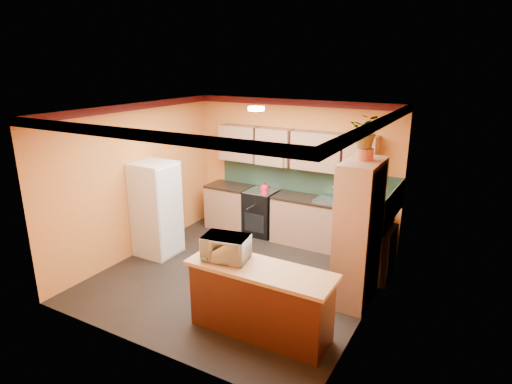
# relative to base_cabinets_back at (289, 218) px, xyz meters

# --- Properties ---
(room_shell) EXTENTS (4.24, 4.24, 2.72)m
(room_shell) POSITION_rel_base_cabinets_back_xyz_m (-0.05, -1.52, 1.65)
(room_shell) COLOR black
(room_shell) RESTS_ON ground
(base_cabinets_back) EXTENTS (3.65, 0.60, 0.88)m
(base_cabinets_back) POSITION_rel_base_cabinets_back_xyz_m (0.00, 0.00, 0.00)
(base_cabinets_back) COLOR #A47A56
(base_cabinets_back) RESTS_ON ground
(countertop_back) EXTENTS (3.65, 0.62, 0.04)m
(countertop_back) POSITION_rel_base_cabinets_back_xyz_m (0.00, -0.00, 0.46)
(countertop_back) COLOR black
(countertop_back) RESTS_ON base_cabinets_back
(stove) EXTENTS (0.58, 0.58, 0.91)m
(stove) POSITION_rel_base_cabinets_back_xyz_m (-0.62, -0.00, 0.02)
(stove) COLOR black
(stove) RESTS_ON ground
(kettle) EXTENTS (0.21, 0.21, 0.18)m
(kettle) POSITION_rel_base_cabinets_back_xyz_m (-0.53, -0.05, 0.56)
(kettle) COLOR red
(kettle) RESTS_ON stove
(sink) EXTENTS (0.48, 0.40, 0.03)m
(sink) POSITION_rel_base_cabinets_back_xyz_m (0.77, 0.00, 0.50)
(sink) COLOR silver
(sink) RESTS_ON countertop_back
(base_cabinets_right) EXTENTS (0.60, 0.80, 0.88)m
(base_cabinets_right) POSITION_rel_base_cabinets_back_xyz_m (1.73, -0.73, 0.00)
(base_cabinets_right) COLOR #A47A56
(base_cabinets_right) RESTS_ON ground
(countertop_right) EXTENTS (0.62, 0.80, 0.04)m
(countertop_right) POSITION_rel_base_cabinets_back_xyz_m (1.73, -0.73, 0.46)
(countertop_right) COLOR black
(countertop_right) RESTS_ON base_cabinets_right
(fridge) EXTENTS (0.68, 0.66, 1.70)m
(fridge) POSITION_rel_base_cabinets_back_xyz_m (-1.82, -1.73, 0.41)
(fridge) COLOR silver
(fridge) RESTS_ON ground
(pantry) EXTENTS (0.48, 0.90, 2.10)m
(pantry) POSITION_rel_base_cabinets_back_xyz_m (1.78, -1.55, 0.61)
(pantry) COLOR #A47A56
(pantry) RESTS_ON ground
(fern_pot) EXTENTS (0.22, 0.22, 0.16)m
(fern_pot) POSITION_rel_base_cabinets_back_xyz_m (1.78, -1.50, 1.74)
(fern_pot) COLOR #AF462A
(fern_pot) RESTS_ON pantry
(fern) EXTENTS (0.43, 0.38, 0.46)m
(fern) POSITION_rel_base_cabinets_back_xyz_m (1.78, -1.50, 2.05)
(fern) COLOR #A47A56
(fern) RESTS_ON fern_pot
(breakfast_bar) EXTENTS (1.80, 0.55, 0.88)m
(breakfast_bar) POSITION_rel_base_cabinets_back_xyz_m (0.96, -2.94, 0.00)
(breakfast_bar) COLOR #502412
(breakfast_bar) RESTS_ON ground
(bar_top) EXTENTS (1.90, 0.65, 0.05)m
(bar_top) POSITION_rel_base_cabinets_back_xyz_m (0.96, -2.94, 0.47)
(bar_top) COLOR tan
(bar_top) RESTS_ON breakfast_bar
(microwave) EXTENTS (0.64, 0.49, 0.32)m
(microwave) POSITION_rel_base_cabinets_back_xyz_m (0.45, -2.94, 0.65)
(microwave) COLOR silver
(microwave) RESTS_ON bar_top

